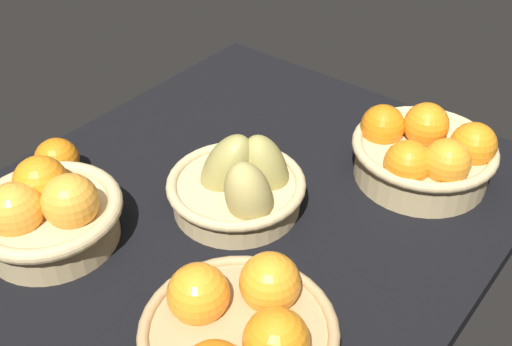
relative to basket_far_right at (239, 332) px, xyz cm
name	(u,v)px	position (x,y,z in cm)	size (l,w,h in cm)	color
market_tray	(241,210)	(-21.36, -17.41, -5.54)	(84.00, 72.00, 3.00)	black
basket_far_right	(239,332)	(0.00, 0.00, 0.00)	(22.96, 22.96, 10.01)	tan
basket_far_left	(424,153)	(-43.80, 1.12, 0.90)	(22.49, 22.49, 11.71)	tan
basket_center_pears	(242,187)	(-20.54, -16.48, 0.07)	(20.65, 20.65, 13.87)	tan
basket_near_right	(47,212)	(1.15, -33.30, 0.87)	(20.67, 20.67, 11.59)	tan
loose_orange_front_gap	(57,160)	(-8.35, -43.98, -0.52)	(7.03, 7.03, 7.03)	orange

